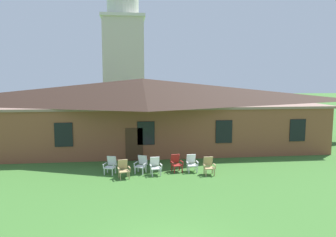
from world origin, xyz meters
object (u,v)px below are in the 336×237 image
Objects in this scene: lawn_chair_right_end at (176,163)px; lawn_chair_under_eave at (209,165)px; lawn_chair_far_side at (192,163)px; lawn_chair_left_end at (141,164)px; lawn_chair_near_door at (123,169)px; lawn_chair_middle at (155,166)px; lawn_chair_by_porch at (111,165)px.

lawn_chair_right_end is 1.00× the size of lawn_chair_under_eave.
lawn_chair_far_side is at bearing -7.61° from lawn_chair_right_end.
lawn_chair_near_door is at bearing -139.77° from lawn_chair_left_end.
lawn_chair_middle is 1.00× the size of lawn_chair_far_side.
lawn_chair_left_end is 1.96m from lawn_chair_right_end.
lawn_chair_right_end is (1.96, 0.06, 0.00)m from lawn_chair_left_end.
lawn_chair_far_side is (4.51, -0.08, 0.00)m from lawn_chair_by_porch.
lawn_chair_middle and lawn_chair_right_end have the same top height.
lawn_chair_left_end is at bearing 149.57° from lawn_chair_middle.
lawn_chair_right_end is at bearing 1.62° from lawn_chair_left_end.
lawn_chair_by_porch is at bearing 171.91° from lawn_chair_under_eave.
lawn_chair_by_porch is 1.00× the size of lawn_chair_right_end.
lawn_chair_by_porch is 4.51m from lawn_chair_far_side.
lawn_chair_by_porch is 5.39m from lawn_chair_under_eave.
lawn_chair_by_porch and lawn_chair_middle have the same top height.
lawn_chair_right_end is 0.87m from lawn_chair_far_side.
lawn_chair_middle is at bearing -30.43° from lawn_chair_left_end.
lawn_chair_by_porch is 1.00× the size of lawn_chair_far_side.
lawn_chair_by_porch is 1.11m from lawn_chair_near_door.
lawn_chair_by_porch is at bearing 129.51° from lawn_chair_near_door.
lawn_chair_under_eave is (1.69, -0.79, 0.00)m from lawn_chair_right_end.
lawn_chair_by_porch and lawn_chair_under_eave have the same top height.
lawn_chair_left_end is 0.86m from lawn_chair_middle.
lawn_chair_by_porch is at bearing 179.21° from lawn_chair_left_end.
lawn_chair_far_side is at bearing 10.18° from lawn_chair_middle.
lawn_chair_by_porch is 1.00× the size of lawn_chair_near_door.
lawn_chair_under_eave is (3.65, -0.73, 0.00)m from lawn_chair_left_end.
lawn_chair_right_end is (1.22, 0.49, 0.00)m from lawn_chair_middle.
lawn_chair_right_end is (2.94, 0.89, 0.00)m from lawn_chair_near_door.
lawn_chair_left_end is 3.72m from lawn_chair_under_eave.
lawn_chair_by_porch is 1.00× the size of lawn_chair_middle.
lawn_chair_left_end is 1.00× the size of lawn_chair_under_eave.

